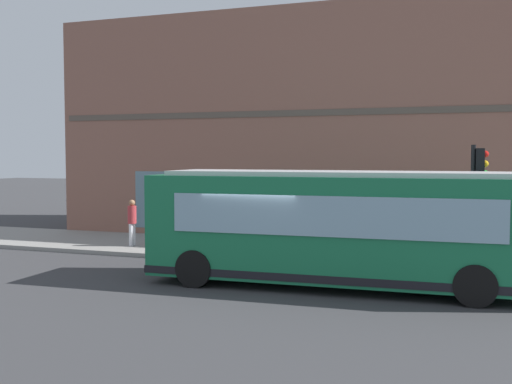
{
  "coord_description": "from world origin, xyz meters",
  "views": [
    {
      "loc": [
        -15.73,
        -5.45,
        3.51
      ],
      "look_at": [
        3.13,
        1.3,
        2.29
      ],
      "focal_mm": 43.44,
      "sensor_mm": 36.0,
      "label": 1
    }
  ],
  "objects_px": {
    "city_bus_nearside": "(337,229)",
    "traffic_light_near_corner": "(478,183)",
    "pedestrian_near_hydrant": "(296,221)",
    "newspaper_vending_box": "(444,247)",
    "fire_hydrant": "(402,243)",
    "pedestrian_near_building_entrance": "(132,219)"
  },
  "relations": [
    {
      "from": "city_bus_nearside",
      "to": "traffic_light_near_corner",
      "type": "relative_size",
      "value": 2.78
    },
    {
      "from": "pedestrian_near_hydrant",
      "to": "newspaper_vending_box",
      "type": "bearing_deg",
      "value": -107.51
    },
    {
      "from": "newspaper_vending_box",
      "to": "city_bus_nearside",
      "type": "bearing_deg",
      "value": 149.07
    },
    {
      "from": "fire_hydrant",
      "to": "city_bus_nearside",
      "type": "bearing_deg",
      "value": 168.57
    },
    {
      "from": "fire_hydrant",
      "to": "pedestrian_near_hydrant",
      "type": "distance_m",
      "value": 3.94
    },
    {
      "from": "fire_hydrant",
      "to": "pedestrian_near_building_entrance",
      "type": "xyz_separation_m",
      "value": [
        -1.54,
        9.54,
        0.62
      ]
    },
    {
      "from": "city_bus_nearside",
      "to": "newspaper_vending_box",
      "type": "bearing_deg",
      "value": -30.93
    },
    {
      "from": "city_bus_nearside",
      "to": "fire_hydrant",
      "type": "height_order",
      "value": "city_bus_nearside"
    },
    {
      "from": "traffic_light_near_corner",
      "to": "fire_hydrant",
      "type": "distance_m",
      "value": 3.96
    },
    {
      "from": "city_bus_nearside",
      "to": "pedestrian_near_hydrant",
      "type": "distance_m",
      "value": 6.5
    },
    {
      "from": "traffic_light_near_corner",
      "to": "city_bus_nearside",
      "type": "bearing_deg",
      "value": 131.12
    },
    {
      "from": "fire_hydrant",
      "to": "newspaper_vending_box",
      "type": "bearing_deg",
      "value": -128.53
    },
    {
      "from": "city_bus_nearside",
      "to": "pedestrian_near_building_entrance",
      "type": "distance_m",
      "value": 9.28
    },
    {
      "from": "pedestrian_near_hydrant",
      "to": "newspaper_vending_box",
      "type": "xyz_separation_m",
      "value": [
        -1.67,
        -5.29,
        -0.47
      ]
    },
    {
      "from": "city_bus_nearside",
      "to": "fire_hydrant",
      "type": "xyz_separation_m",
      "value": [
        5.32,
        -1.08,
        -1.04
      ]
    },
    {
      "from": "fire_hydrant",
      "to": "pedestrian_near_building_entrance",
      "type": "bearing_deg",
      "value": 99.15
    },
    {
      "from": "traffic_light_near_corner",
      "to": "pedestrian_near_hydrant",
      "type": "bearing_deg",
      "value": 65.63
    },
    {
      "from": "traffic_light_near_corner",
      "to": "pedestrian_near_building_entrance",
      "type": "xyz_separation_m",
      "value": [
        0.76,
        11.92,
        -1.56
      ]
    },
    {
      "from": "fire_hydrant",
      "to": "newspaper_vending_box",
      "type": "height_order",
      "value": "newspaper_vending_box"
    },
    {
      "from": "city_bus_nearside",
      "to": "pedestrian_near_building_entrance",
      "type": "xyz_separation_m",
      "value": [
        3.78,
        8.46,
        -0.43
      ]
    },
    {
      "from": "pedestrian_near_building_entrance",
      "to": "newspaper_vending_box",
      "type": "xyz_separation_m",
      "value": [
        0.4,
        -10.97,
        -0.53
      ]
    },
    {
      "from": "pedestrian_near_building_entrance",
      "to": "pedestrian_near_hydrant",
      "type": "bearing_deg",
      "value": -70.0
    }
  ]
}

